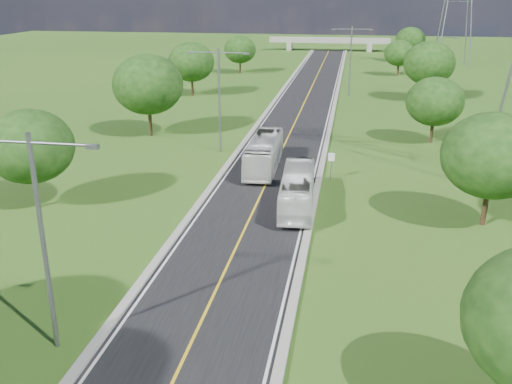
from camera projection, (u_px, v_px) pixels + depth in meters
The scene contains 20 objects.
ground at pixel (296, 120), 69.61m from camera, with size 260.00×260.00×0.00m, color #2C5919.
road at pixel (301, 110), 75.16m from camera, with size 8.00×150.00×0.06m, color black.
curb_left at pixel (269, 109), 75.80m from camera, with size 0.50×150.00×0.22m, color gray.
curb_right at pixel (333, 111), 74.46m from camera, with size 0.50×150.00×0.22m, color gray.
speed_limit_sign at pixel (331, 162), 47.84m from camera, with size 0.55×0.09×2.40m.
overpass at pixel (329, 41), 142.91m from camera, with size 30.00×3.00×3.20m.
streetlight_near_left at pixel (41, 226), 24.06m from camera, with size 5.90×0.25×10.00m.
streetlight_mid_left at pixel (219, 92), 54.63m from camera, with size 5.90×0.25×10.00m.
streetlight_far_right at pixel (351, 55), 83.31m from camera, with size 5.90×0.25×10.00m.
tree_lb at pixel (30, 146), 40.91m from camera, with size 6.30×6.30×7.33m.
tree_lc at pixel (148, 84), 60.82m from camera, with size 7.56×7.56×8.79m.
tree_ld at pixel (191, 62), 83.58m from camera, with size 6.72×6.72×7.82m.
tree_le at pixel (240, 50), 105.63m from camera, with size 5.88×5.88×6.84m.
tree_rb at pixel (492, 156), 37.59m from camera, with size 6.72×6.72×7.82m.
tree_rc at pixel (435, 102), 58.34m from camera, with size 5.88×5.88×6.84m.
tree_rd at pixel (429, 63), 79.94m from camera, with size 7.14×7.14×8.30m.
tree_re at pixel (399, 53), 103.00m from camera, with size 5.46×5.46×6.35m.
tree_rf at pixel (410, 40), 120.76m from camera, with size 6.30×6.30×7.33m.
bus_outbound at pixel (297, 190), 41.85m from camera, with size 2.27×9.70×2.70m, color white.
bus_inbound at pixel (264, 153), 50.64m from camera, with size 2.42×10.34×2.88m, color silver.
Camera 1 is at (6.69, -8.27, 15.52)m, focal length 40.00 mm.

